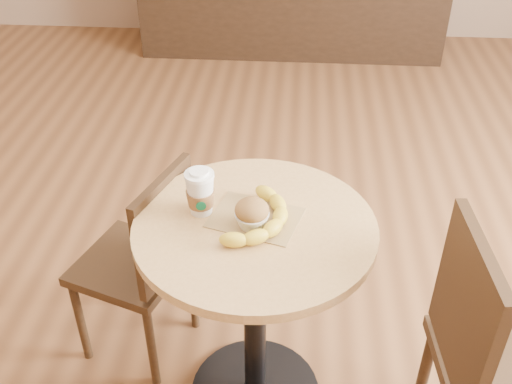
{
  "coord_description": "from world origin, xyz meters",
  "views": [
    {
      "loc": [
        0.07,
        -1.3,
        1.77
      ],
      "look_at": [
        -0.03,
        0.03,
        0.83
      ],
      "focal_mm": 42.0,
      "sensor_mm": 36.0,
      "label": 1
    }
  ],
  "objects_px": {
    "muffin": "(252,214)",
    "banana": "(259,216)",
    "cafe_table": "(255,284)",
    "chair_left": "(144,259)",
    "coffee_cup": "(200,194)",
    "chair_right": "(493,362)"
  },
  "relations": [
    {
      "from": "chair_left",
      "to": "banana",
      "type": "relative_size",
      "value": 2.66
    },
    {
      "from": "chair_left",
      "to": "coffee_cup",
      "type": "bearing_deg",
      "value": 77.91
    },
    {
      "from": "muffin",
      "to": "chair_left",
      "type": "bearing_deg",
      "value": 152.23
    },
    {
      "from": "chair_right",
      "to": "muffin",
      "type": "distance_m",
      "value": 0.75
    },
    {
      "from": "cafe_table",
      "to": "chair_left",
      "type": "xyz_separation_m",
      "value": [
        -0.39,
        0.19,
        -0.1
      ]
    },
    {
      "from": "chair_right",
      "to": "banana",
      "type": "height_order",
      "value": "chair_right"
    },
    {
      "from": "chair_right",
      "to": "chair_left",
      "type": "bearing_deg",
      "value": 64.83
    },
    {
      "from": "banana",
      "to": "muffin",
      "type": "bearing_deg",
      "value": -108.09
    },
    {
      "from": "chair_right",
      "to": "muffin",
      "type": "bearing_deg",
      "value": 69.05
    },
    {
      "from": "chair_right",
      "to": "muffin",
      "type": "height_order",
      "value": "chair_right"
    },
    {
      "from": "coffee_cup",
      "to": "muffin",
      "type": "relative_size",
      "value": 1.44
    },
    {
      "from": "muffin",
      "to": "chair_right",
      "type": "bearing_deg",
      "value": -16.83
    },
    {
      "from": "coffee_cup",
      "to": "banana",
      "type": "distance_m",
      "value": 0.17
    },
    {
      "from": "chair_left",
      "to": "chair_right",
      "type": "relative_size",
      "value": 0.87
    },
    {
      "from": "cafe_table",
      "to": "chair_left",
      "type": "bearing_deg",
      "value": 154.16
    },
    {
      "from": "muffin",
      "to": "coffee_cup",
      "type": "bearing_deg",
      "value": 158.3
    },
    {
      "from": "cafe_table",
      "to": "banana",
      "type": "distance_m",
      "value": 0.25
    },
    {
      "from": "coffee_cup",
      "to": "banana",
      "type": "xyz_separation_m",
      "value": [
        0.17,
        -0.04,
        -0.04
      ]
    },
    {
      "from": "chair_right",
      "to": "muffin",
      "type": "xyz_separation_m",
      "value": [
        -0.66,
        0.2,
        0.31
      ]
    },
    {
      "from": "muffin",
      "to": "banana",
      "type": "bearing_deg",
      "value": 48.38
    },
    {
      "from": "chair_right",
      "to": "banana",
      "type": "relative_size",
      "value": 3.05
    },
    {
      "from": "cafe_table",
      "to": "coffee_cup",
      "type": "bearing_deg",
      "value": 163.44
    }
  ]
}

